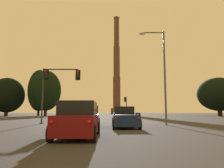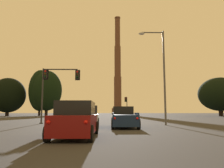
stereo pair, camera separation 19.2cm
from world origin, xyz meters
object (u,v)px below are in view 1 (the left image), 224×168
(suv_center_lane_second, at_px, (78,120))
(traffic_light_far_right, at_px, (126,104))
(pickup_truck_right_lane_front, at_px, (125,118))
(smokestack, at_px, (117,75))
(street_lamp, at_px, (161,68))
(suv_center_lane_front, at_px, (88,117))
(traffic_light_overhead_left, at_px, (55,82))

(suv_center_lane_second, height_order, traffic_light_far_right, traffic_light_far_right)
(pickup_truck_right_lane_front, xyz_separation_m, suv_center_lane_second, (-3.01, -7.51, 0.09))
(suv_center_lane_second, xyz_separation_m, smokestack, (6.96, 123.23, 23.52))
(pickup_truck_right_lane_front, relative_size, smokestack, 0.09)
(traffic_light_far_right, bearing_deg, street_lamp, -88.35)
(suv_center_lane_front, relative_size, smokestack, 0.08)
(suv_center_lane_front, height_order, traffic_light_overhead_left, traffic_light_overhead_left)
(traffic_light_far_right, distance_m, smokestack, 81.72)
(traffic_light_far_right, height_order, street_lamp, street_lamp)
(smokestack, bearing_deg, street_lamp, -89.93)
(suv_center_lane_front, xyz_separation_m, pickup_truck_right_lane_front, (3.24, -0.46, -0.09))
(pickup_truck_right_lane_front, height_order, traffic_light_far_right, traffic_light_far_right)
(pickup_truck_right_lane_front, relative_size, street_lamp, 0.56)
(traffic_light_overhead_left, bearing_deg, street_lamp, -14.93)
(traffic_light_far_right, bearing_deg, suv_center_lane_second, -97.87)
(suv_center_lane_second, xyz_separation_m, traffic_light_far_right, (6.12, 44.25, 2.54))
(suv_center_lane_second, bearing_deg, smokestack, 86.98)
(pickup_truck_right_lane_front, bearing_deg, smokestack, 88.72)
(traffic_light_overhead_left, distance_m, traffic_light_far_right, 32.49)
(suv_center_lane_front, height_order, traffic_light_far_right, traffic_light_far_right)
(traffic_light_overhead_left, xyz_separation_m, smokestack, (11.60, 109.59, 19.56))
(traffic_light_overhead_left, bearing_deg, smokestack, 83.96)
(street_lamp, distance_m, smokestack, 114.23)
(suv_center_lane_front, relative_size, suv_center_lane_second, 1.01)
(pickup_truck_right_lane_front, bearing_deg, street_lamp, 36.98)
(traffic_light_overhead_left, bearing_deg, traffic_light_far_right, 70.64)
(street_lamp, relative_size, smokestack, 0.16)
(suv_center_lane_second, bearing_deg, suv_center_lane_front, 91.82)
(suv_center_lane_second, height_order, traffic_light_overhead_left, traffic_light_overhead_left)
(street_lamp, bearing_deg, suv_center_lane_second, -124.00)
(suv_center_lane_second, bearing_deg, pickup_truck_right_lane_front, 68.37)
(traffic_light_far_right, distance_m, street_lamp, 33.85)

